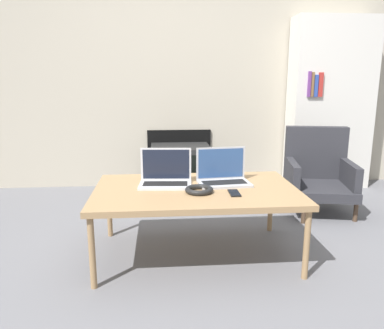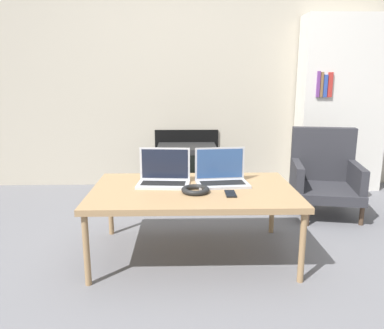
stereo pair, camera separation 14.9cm
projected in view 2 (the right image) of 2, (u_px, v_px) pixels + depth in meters
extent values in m
plane|color=slate|center=(195.00, 278.00, 2.19)|extent=(14.00, 14.00, 0.00)
cube|color=#B7AD99|center=(188.00, 63.00, 3.91)|extent=(7.00, 0.06, 2.60)
cube|color=black|center=(187.00, 158.00, 4.09)|extent=(0.68, 0.03, 0.61)
cube|color=#9E7A51|center=(193.00, 191.00, 2.39)|extent=(1.29, 0.80, 0.04)
cylinder|color=#9E7A51|center=(86.00, 250.00, 2.08)|extent=(0.04, 0.04, 0.42)
cylinder|color=#9E7A51|center=(302.00, 248.00, 2.11)|extent=(0.04, 0.04, 0.42)
cylinder|color=#9E7A51|center=(110.00, 207.00, 2.78)|extent=(0.04, 0.04, 0.42)
cylinder|color=#9E7A51|center=(272.00, 206.00, 2.81)|extent=(0.04, 0.04, 0.42)
cube|color=silver|center=(163.00, 184.00, 2.44)|extent=(0.35, 0.23, 0.02)
cube|color=black|center=(163.00, 183.00, 2.44)|extent=(0.29, 0.13, 0.00)
cube|color=silver|center=(165.00, 164.00, 2.51)|extent=(0.34, 0.03, 0.22)
cube|color=black|center=(165.00, 164.00, 2.51)|extent=(0.31, 0.03, 0.20)
cube|color=#B2B2B7|center=(222.00, 184.00, 2.45)|extent=(0.36, 0.24, 0.02)
cube|color=black|center=(222.00, 183.00, 2.45)|extent=(0.30, 0.14, 0.00)
cube|color=#B2B2B7|center=(220.00, 163.00, 2.52)|extent=(0.34, 0.04, 0.22)
cube|color=#2D4C7F|center=(220.00, 164.00, 2.52)|extent=(0.31, 0.03, 0.20)
torus|color=black|center=(195.00, 190.00, 2.30)|extent=(0.17, 0.17, 0.03)
cube|color=black|center=(230.00, 194.00, 2.26)|extent=(0.06, 0.13, 0.01)
cube|color=black|center=(187.00, 168.00, 3.87)|extent=(0.60, 0.47, 0.48)
cube|color=black|center=(187.00, 174.00, 3.64)|extent=(0.49, 0.01, 0.37)
cube|color=#2D2D33|center=(325.00, 191.00, 3.17)|extent=(0.63, 0.66, 0.08)
cube|color=#2D2D33|center=(322.00, 154.00, 3.34)|extent=(0.55, 0.20, 0.47)
cube|color=#2D2D33|center=(297.00, 174.00, 3.18)|extent=(0.15, 0.52, 0.20)
cube|color=#2D2D33|center=(356.00, 176.00, 3.10)|extent=(0.15, 0.52, 0.20)
cylinder|color=#4C3828|center=(307.00, 215.00, 2.97)|extent=(0.04, 0.04, 0.17)
cylinder|color=#4C3828|center=(362.00, 215.00, 2.98)|extent=(0.04, 0.04, 0.17)
cylinder|color=#4C3828|center=(290.00, 197.00, 3.42)|extent=(0.04, 0.04, 0.17)
cylinder|color=#4C3828|center=(338.00, 197.00, 3.44)|extent=(0.04, 0.04, 0.17)
cube|color=silver|center=(341.00, 105.00, 3.84)|extent=(0.85, 0.30, 1.76)
cube|color=#6B387F|center=(318.00, 84.00, 3.63)|extent=(0.03, 0.02, 0.25)
cube|color=brown|center=(322.00, 85.00, 3.63)|extent=(0.03, 0.02, 0.24)
cube|color=#2D479E|center=(325.00, 86.00, 3.64)|extent=(0.04, 0.02, 0.21)
cube|color=#B22D28|center=(330.00, 85.00, 3.64)|extent=(0.04, 0.02, 0.24)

